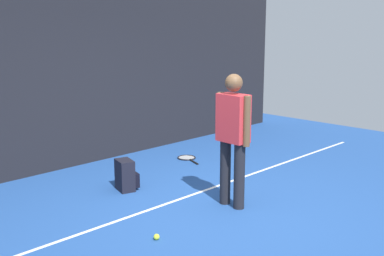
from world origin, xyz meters
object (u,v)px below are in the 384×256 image
at_px(tennis_racket, 187,158).
at_px(tennis_ball_near_player, 157,237).
at_px(tennis_ball_by_fence, 130,178).
at_px(tennis_player, 233,132).
at_px(backpack, 126,176).

height_order(tennis_racket, tennis_ball_near_player, tennis_ball_near_player).
height_order(tennis_racket, tennis_ball_by_fence, tennis_ball_by_fence).
bearing_deg(tennis_ball_near_player, tennis_ball_by_fence, 59.35).
height_order(tennis_player, backpack, tennis_player).
bearing_deg(tennis_ball_near_player, backpack, 63.01).
relative_size(tennis_racket, tennis_ball_by_fence, 9.63).
distance_m(tennis_player, tennis_ball_by_fence, 2.01).
relative_size(tennis_player, tennis_ball_near_player, 25.76).
height_order(tennis_racket, backpack, backpack).
bearing_deg(tennis_player, backpack, 24.23).
distance_m(tennis_racket, tennis_ball_near_player, 3.28).
bearing_deg(tennis_racket, backpack, 127.49).
height_order(tennis_player, tennis_racket, tennis_player).
relative_size(tennis_player, tennis_ball_by_fence, 25.76).
xyz_separation_m(backpack, tennis_ball_near_player, (-0.78, -1.53, -0.18)).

